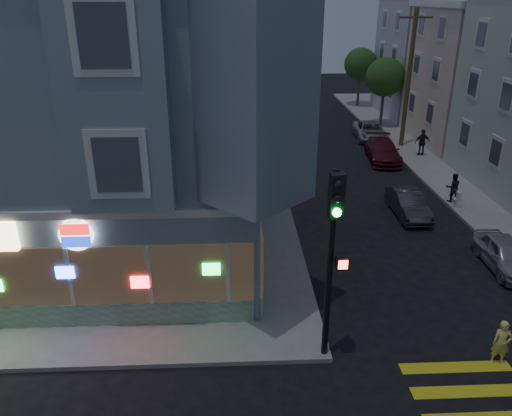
{
  "coord_description": "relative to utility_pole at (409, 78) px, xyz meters",
  "views": [
    {
      "loc": [
        0.25,
        -9.43,
        9.83
      ],
      "look_at": [
        1.03,
        7.32,
        2.67
      ],
      "focal_mm": 35.0,
      "sensor_mm": 36.0,
      "label": 1
    }
  ],
  "objects": [
    {
      "name": "parked_car_d",
      "position": [
        -1.67,
        2.2,
        -4.17
      ],
      "size": [
        2.39,
        4.64,
        1.25
      ],
      "primitive_type": "imported",
      "rotation": [
        0.0,
        0.0,
        -0.07
      ],
      "color": "#A6AAB1",
      "rests_on": "ground"
    },
    {
      "name": "running_child",
      "position": [
        -4.2,
        -22.2,
        -4.09
      ],
      "size": [
        0.57,
        0.44,
        1.4
      ],
      "primitive_type": "imported",
      "rotation": [
        0.0,
        0.0,
        -0.23
      ],
      "color": "#E9DE77",
      "rests_on": "ground"
    },
    {
      "name": "parked_car_a",
      "position": [
        -1.3,
        -16.86,
        -4.19
      ],
      "size": [
        1.59,
        3.64,
        1.22
      ],
      "primitive_type": "imported",
      "rotation": [
        0.0,
        0.0,
        -0.04
      ],
      "color": "#B3B6BB",
      "rests_on": "ground"
    },
    {
      "name": "parked_car_b",
      "position": [
        -3.4,
        -11.64,
        -4.19
      ],
      "size": [
        1.3,
        3.68,
        1.21
      ],
      "primitive_type": "imported",
      "rotation": [
        0.0,
        0.0,
        -0.0
      ],
      "color": "#35373A",
      "rests_on": "ground"
    },
    {
      "name": "traffic_signal",
      "position": [
        -9.18,
        -21.84,
        -0.8
      ],
      "size": [
        0.67,
        0.64,
        5.69
      ],
      "rotation": [
        0.0,
        0.0,
        0.07
      ],
      "color": "black",
      "rests_on": "sidewalk_nw"
    },
    {
      "name": "row_house_c",
      "position": [
        7.5,
        1.0,
        -0.15
      ],
      "size": [
        12.0,
        8.6,
        9.0
      ],
      "primitive_type": "cube",
      "color": "beige",
      "rests_on": "sidewalk_ne"
    },
    {
      "name": "pedestrian_a",
      "position": [
        -0.7,
        -10.34,
        -3.9
      ],
      "size": [
        0.78,
        0.64,
        1.49
      ],
      "primitive_type": "imported",
      "rotation": [
        0.0,
        0.0,
        3.03
      ],
      "color": "black",
      "rests_on": "sidewalk_ne"
    },
    {
      "name": "utility_pole",
      "position": [
        0.0,
        0.0,
        0.0
      ],
      "size": [
        2.2,
        0.3,
        9.0
      ],
      "color": "#4C3826",
      "rests_on": "sidewalk_ne"
    },
    {
      "name": "sidewalk_nw",
      "position": [
        -25.5,
        -1.0,
        -4.72
      ],
      "size": [
        33.0,
        42.0,
        0.15
      ],
      "primitive_type": "cube",
      "color": "gray",
      "rests_on": "ground"
    },
    {
      "name": "pedestrian_b",
      "position": [
        0.57,
        -2.37,
        -3.79
      ],
      "size": [
        1.03,
        0.48,
        1.72
      ],
      "primitive_type": "imported",
      "rotation": [
        0.0,
        0.0,
        3.2
      ],
      "color": "#25222A",
      "rests_on": "sidewalk_ne"
    },
    {
      "name": "street_tree_far",
      "position": [
        0.2,
        14.0,
        -0.86
      ],
      "size": [
        3.0,
        3.0,
        5.3
      ],
      "color": "#4C3826",
      "rests_on": "sidewalk_ne"
    },
    {
      "name": "corner_building",
      "position": [
        -18.0,
        -13.02,
        1.02
      ],
      "size": [
        14.6,
        14.6,
        11.4
      ],
      "color": "slate",
      "rests_on": "sidewalk_nw"
    },
    {
      "name": "fire_hydrant",
      "position": [
        -0.7,
        -11.1,
        -4.18
      ],
      "size": [
        0.52,
        0.3,
        0.89
      ],
      "color": "white",
      "rests_on": "sidewalk_ne"
    },
    {
      "name": "street_tree_near",
      "position": [
        0.2,
        6.0,
        -0.86
      ],
      "size": [
        3.0,
        3.0,
        5.3
      ],
      "color": "#4C3826",
      "rests_on": "sidewalk_ne"
    },
    {
      "name": "row_house_d",
      "position": [
        7.5,
        10.0,
        0.6
      ],
      "size": [
        12.0,
        8.6,
        10.5
      ],
      "primitive_type": "cube",
      "color": "#B3ABBC",
      "rests_on": "sidewalk_ne"
    },
    {
      "name": "parked_car_c",
      "position": [
        -2.18,
        -3.0,
        -4.13
      ],
      "size": [
        2.35,
        4.78,
        1.34
      ],
      "primitive_type": "imported",
      "rotation": [
        0.0,
        0.0,
        -0.11
      ],
      "color": "maroon",
      "rests_on": "ground"
    }
  ]
}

